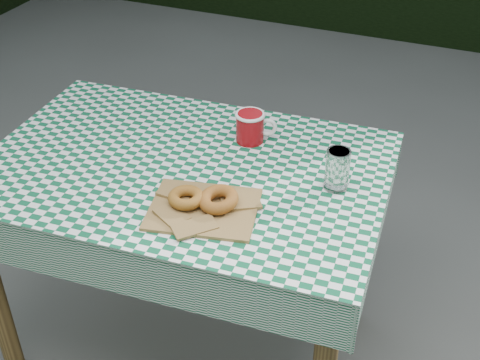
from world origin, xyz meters
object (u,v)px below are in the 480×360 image
coffee_mug (250,127)px  drinking_glass (337,170)px  paper_bag (203,208)px  table (190,266)px

coffee_mug → drinking_glass: size_ratio=1.43×
paper_bag → coffee_mug: bearing=92.7°
table → drinking_glass: 0.61m
coffee_mug → drinking_glass: drinking_glass is taller
drinking_glass → paper_bag: bearing=-141.4°
table → coffee_mug: coffee_mug is taller
paper_bag → coffee_mug: (-0.02, 0.36, 0.04)m
coffee_mug → drinking_glass: 0.33m
table → coffee_mug: size_ratio=6.77×
table → drinking_glass: drinking_glass is taller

